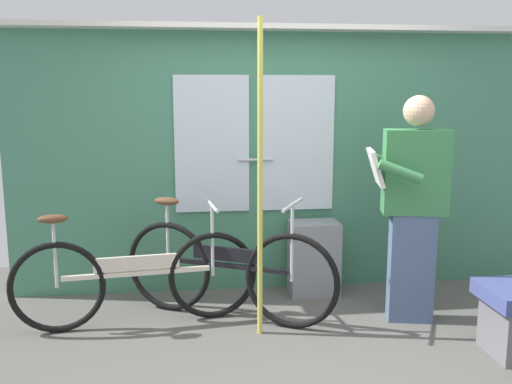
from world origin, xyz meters
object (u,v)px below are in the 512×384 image
object	(u,v)px
bicycle_near_door	(136,278)
handrail_pole	(260,182)
bicycle_leaning_behind	(227,270)
passenger_reading_newspaper	(413,205)
trash_bin_by_wall	(314,258)

from	to	relation	value
bicycle_near_door	handrail_pole	world-z (taller)	handrail_pole
bicycle_leaning_behind	handrail_pole	size ratio (longest dim) A/B	0.71
passenger_reading_newspaper	handrail_pole	xyz separation A→B (m)	(-1.11, -0.12, 0.20)
bicycle_near_door	passenger_reading_newspaper	distance (m)	2.03
bicycle_near_door	trash_bin_by_wall	world-z (taller)	bicycle_near_door
bicycle_near_door	handrail_pole	size ratio (longest dim) A/B	0.81
bicycle_near_door	bicycle_leaning_behind	bearing A→B (deg)	-3.48
trash_bin_by_wall	handrail_pole	xyz separation A→B (m)	(-0.54, -0.73, 0.76)
bicycle_near_door	passenger_reading_newspaper	bearing A→B (deg)	-10.69
bicycle_near_door	passenger_reading_newspaper	world-z (taller)	passenger_reading_newspaper
passenger_reading_newspaper	trash_bin_by_wall	distance (m)	1.00
passenger_reading_newspaper	handrail_pole	bearing A→B (deg)	17.67
passenger_reading_newspaper	handrail_pole	size ratio (longest dim) A/B	0.77
bicycle_near_door	trash_bin_by_wall	distance (m)	1.47
bicycle_near_door	bicycle_leaning_behind	world-z (taller)	bicycle_leaning_behind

